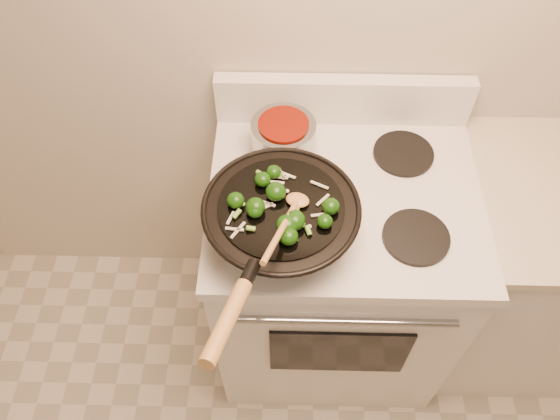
{
  "coord_description": "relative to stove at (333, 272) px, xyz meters",
  "views": [
    {
      "loc": [
        -0.4,
        0.21,
        2.14
      ],
      "look_at": [
        -0.42,
        1.03,
        1.03
      ],
      "focal_mm": 35.0,
      "sensor_mm": 36.0,
      "label": 1
    }
  ],
  "objects": [
    {
      "name": "counter_unit",
      "position": [
        0.78,
        0.03,
        -0.01
      ],
      "size": [
        0.86,
        0.62,
        0.91
      ],
      "color": "white",
      "rests_on": "ground"
    },
    {
      "name": "stirfry",
      "position": [
        -0.18,
        -0.18,
        0.6
      ],
      "size": [
        0.28,
        0.25,
        0.05
      ],
      "color": "#123A09",
      "rests_on": "wok"
    },
    {
      "name": "wok",
      "position": [
        -0.18,
        -0.16,
        0.53
      ],
      "size": [
        0.4,
        0.65,
        0.23
      ],
      "color": "black",
      "rests_on": "stove"
    },
    {
      "name": "wooden_spoon",
      "position": [
        -0.16,
        -0.21,
        0.62
      ],
      "size": [
        0.12,
        0.27,
        0.09
      ],
      "color": "#B37F46",
      "rests_on": "wok"
    },
    {
      "name": "stove",
      "position": [
        0.0,
        0.0,
        0.0
      ],
      "size": [
        0.78,
        0.67,
        1.08
      ],
      "color": "white",
      "rests_on": "ground"
    },
    {
      "name": "saucepan",
      "position": [
        -0.18,
        0.15,
        0.52
      ],
      "size": [
        0.19,
        0.3,
        0.11
      ],
      "color": "#999DA2",
      "rests_on": "stove"
    }
  ]
}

